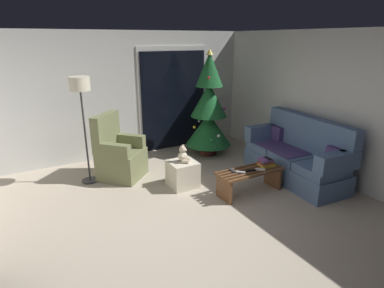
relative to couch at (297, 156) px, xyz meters
name	(u,v)px	position (x,y,z in m)	size (l,w,h in m)	color
ground_plane	(191,223)	(-2.32, -0.39, -0.40)	(7.00, 7.00, 0.00)	#B2A38E
wall_back	(117,96)	(-2.32, 2.67, 0.85)	(5.72, 0.12, 2.50)	silver
wall_right	(345,109)	(0.54, -0.39, 0.85)	(0.12, 6.00, 2.50)	silver
patio_door_frame	(174,98)	(-1.10, 2.60, 0.70)	(1.60, 0.02, 2.20)	silver
patio_door_glass	(174,101)	(-1.10, 2.58, 0.65)	(1.50, 0.02, 2.10)	black
couch	(297,156)	(0.00, 0.00, 0.00)	(0.91, 1.99, 1.08)	slate
coffee_table	(250,178)	(-1.08, -0.06, -0.14)	(1.10, 0.40, 0.40)	brown
remote_white	(260,169)	(-0.95, -0.14, 0.01)	(0.04, 0.16, 0.02)	silver
remote_graphite	(233,171)	(-1.35, 0.03, 0.01)	(0.04, 0.16, 0.02)	#333338
remote_silver	(240,172)	(-1.29, -0.08, 0.01)	(0.04, 0.16, 0.02)	#ADADB2
remote_black	(251,170)	(-1.11, -0.10, 0.01)	(0.04, 0.16, 0.02)	black
book_stack	(266,162)	(-0.76, -0.05, 0.06)	(0.26, 0.22, 0.13)	#B79333
cell_phone	(268,158)	(-0.74, -0.07, 0.13)	(0.07, 0.14, 0.01)	black
christmas_tree	(209,110)	(-0.70, 1.79, 0.55)	(0.94, 0.94, 2.16)	#4C1E19
armchair	(119,155)	(-2.69, 1.56, 0.00)	(0.97, 0.97, 1.13)	olive
floor_lamp	(81,94)	(-3.20, 1.63, 1.11)	(0.32, 0.32, 1.78)	#2D2D30
ottoman	(183,174)	(-1.89, 0.68, -0.18)	(0.44, 0.44, 0.43)	beige
teddy_bear_cream	(183,155)	(-1.88, 0.67, 0.15)	(0.22, 0.21, 0.29)	beige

